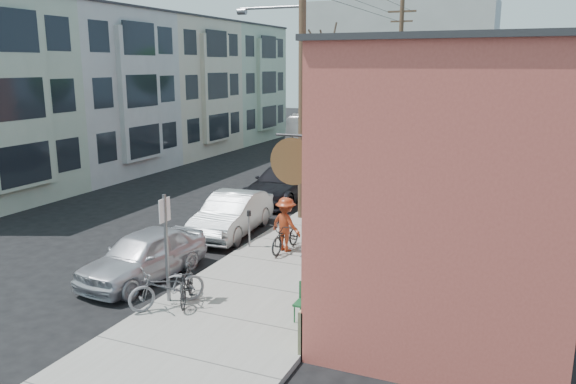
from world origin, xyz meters
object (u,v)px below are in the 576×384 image
at_px(sign_post, 166,238).
at_px(cyclist, 286,224).
at_px(tree_leafy_far, 418,73).
at_px(car_3, 334,163).
at_px(patio_chair_b, 305,303).
at_px(patio_chair_a, 327,290).
at_px(parked_bike_b, 167,287).
at_px(utility_pole_near, 301,82).
at_px(patron_green, 347,247).
at_px(bus, 331,128).
at_px(car_4, 362,150).
at_px(parking_meter_near, 249,223).
at_px(patron_grey, 308,260).
at_px(car_1, 232,214).
at_px(parking_meter_far, 333,176).
at_px(car_2, 283,183).
at_px(parked_bike_a, 187,284).
at_px(tree_bare, 318,143).
at_px(car_0, 144,255).

relative_size(sign_post, cyclist, 1.58).
xyz_separation_m(tree_leafy_far, car_3, (-2.00, -12.52, -4.70)).
bearing_deg(car_3, tree_leafy_far, 78.23).
bearing_deg(patio_chair_b, car_3, 106.47).
relative_size(sign_post, car_3, 0.49).
bearing_deg(patio_chair_a, parked_bike_b, -161.93).
distance_m(utility_pole_near, patron_green, 7.75).
bearing_deg(bus, car_4, -49.65).
bearing_deg(parked_bike_b, patio_chair_a, 56.12).
distance_m(sign_post, bus, 28.48).
height_order(sign_post, parking_meter_near, sign_post).
bearing_deg(sign_post, car_4, 93.79).
bearing_deg(patron_grey, patron_green, 149.22).
bearing_deg(car_1, parking_meter_far, 73.41).
bearing_deg(patio_chair_a, sign_post, -166.66).
xyz_separation_m(parking_meter_near, parking_meter_far, (0.00, 8.63, 0.00)).
xyz_separation_m(patron_green, car_2, (-5.57, 8.11, -0.18)).
height_order(parking_meter_far, tree_leafy_far, tree_leafy_far).
xyz_separation_m(car_1, car_3, (0.00, 11.62, 0.04)).
distance_m(sign_post, car_4, 23.50).
xyz_separation_m(utility_pole_near, patio_chair_b, (3.59, -8.55, -4.82)).
height_order(patron_grey, bus, bus).
xyz_separation_m(parking_meter_far, parked_bike_a, (0.58, -13.24, -0.35)).
bearing_deg(parked_bike_b, tree_bare, 121.99).
bearing_deg(car_1, bus, 94.43).
bearing_deg(patron_grey, parking_meter_near, -146.31).
xyz_separation_m(sign_post, patio_chair_a, (3.85, 1.24, -1.24)).
distance_m(patio_chair_b, car_4, 23.69).
relative_size(sign_post, tree_bare, 0.48).
bearing_deg(sign_post, parked_bike_b, -58.87).
xyz_separation_m(cyclist, car_2, (-3.12, 6.88, -0.24)).
xyz_separation_m(utility_pole_near, bus, (-5.27, 19.13, -3.91)).
bearing_deg(car_0, car_4, 95.31).
relative_size(parking_meter_far, car_2, 0.23).
height_order(utility_pole_near, patron_green, utility_pole_near).
xyz_separation_m(utility_pole_near, car_3, (-1.59, 8.95, -4.62)).
bearing_deg(cyclist, tree_bare, -61.81).
bearing_deg(car_1, patron_green, -31.64).
height_order(car_1, car_3, car_3).
xyz_separation_m(utility_pole_near, car_1, (-1.59, -2.67, -4.66)).
height_order(patio_chair_b, patron_grey, patron_grey).
height_order(tree_leafy_far, car_3, tree_leafy_far).
distance_m(sign_post, tree_leafy_far, 30.55).
bearing_deg(utility_pole_near, car_4, 96.23).
distance_m(patio_chair_a, parked_bike_a, 3.56).
height_order(parked_bike_b, car_0, car_0).
xyz_separation_m(tree_bare, parked_bike_b, (-0.28, -9.97, -2.37)).
height_order(sign_post, car_3, sign_post).
height_order(parked_bike_a, car_2, car_2).
xyz_separation_m(sign_post, parking_meter_near, (-0.10, 4.72, -0.85)).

